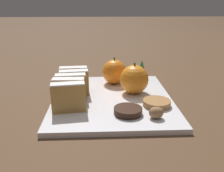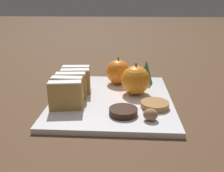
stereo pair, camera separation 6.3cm
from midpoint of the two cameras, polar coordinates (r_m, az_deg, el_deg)
name	(u,v)px [view 2 (the right image)]	position (r m, az deg, el deg)	size (l,w,h in m)	color
ground_plane	(112,101)	(0.64, 2.80, -3.58)	(6.00, 6.00, 0.00)	#513823
serving_platter	(112,99)	(0.64, 2.81, -3.09)	(0.30, 0.35, 0.01)	white
stollen_slice_front	(65,96)	(0.56, -7.49, -2.27)	(0.08, 0.03, 0.07)	#B28442
stollen_slice_second	(68,90)	(0.59, -7.17, -1.08)	(0.07, 0.02, 0.07)	#B28442
stollen_slice_third	(71,86)	(0.62, -6.52, -0.01)	(0.08, 0.03, 0.07)	#B28442
stollen_slice_fourth	(75,82)	(0.65, -5.64, 0.95)	(0.08, 0.03, 0.07)	#B28442
stollen_slice_fifth	(76,78)	(0.68, -5.57, 1.84)	(0.08, 0.03, 0.07)	#B28442
orange_near	(118,72)	(0.73, 3.91, 3.20)	(0.07, 0.07, 0.08)	orange
orange_far	(136,80)	(0.65, 8.15, 1.30)	(0.08, 0.08, 0.08)	orange
walnut	(151,115)	(0.53, 12.21, -6.50)	(0.03, 0.03, 0.03)	#8E6B47
chocolate_cookie	(123,111)	(0.55, 5.90, -5.89)	(0.06, 0.06, 0.01)	black
gingerbread_cookie	(155,105)	(0.59, 12.78, -4.28)	(0.07, 0.07, 0.01)	#A3703D
evergreen_sprig	(146,72)	(0.74, 10.21, 3.10)	(0.04, 0.04, 0.07)	#2D7538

